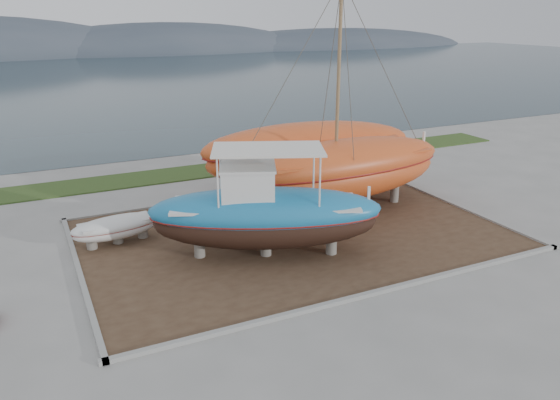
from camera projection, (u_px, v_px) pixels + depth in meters
name	position (u px, v px, depth m)	size (l,w,h in m)	color
ground	(341.00, 271.00, 20.93)	(140.00, 140.00, 0.00)	gray
dirt_patch	(294.00, 234.00, 24.32)	(18.00, 12.00, 0.06)	#422D1E
curb_frame	(294.00, 233.00, 24.31)	(18.60, 12.60, 0.15)	gray
grass_strip	(210.00, 170.00, 34.11)	(44.00, 3.00, 0.08)	#284219
sea	(91.00, 79.00, 80.53)	(260.00, 100.00, 0.04)	#1B2F36
mountain_ridge	(58.00, 54.00, 127.37)	(200.00, 36.00, 20.00)	#333D49
blue_caique	(265.00, 203.00, 21.43)	(9.25, 2.89, 4.45)	#1B75AC
white_dinghy	(117.00, 230.00, 23.14)	(3.82, 1.43, 1.15)	silver
orange_sailboat	(348.00, 103.00, 25.22)	(11.04, 3.26, 10.71)	#CB4E1F
orange_bare_hull	(309.00, 160.00, 28.92)	(11.63, 3.49, 3.81)	#CB4E1F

